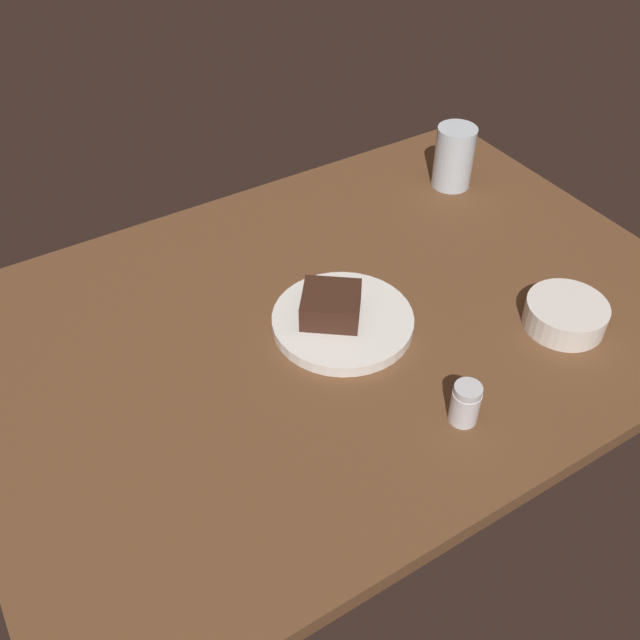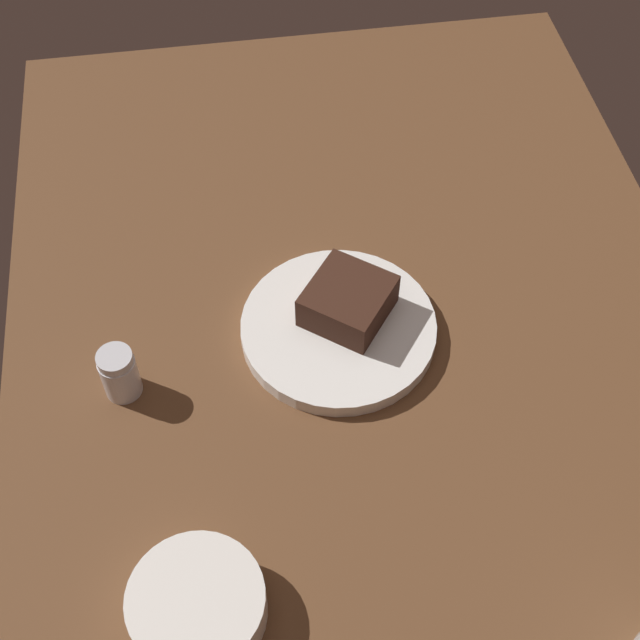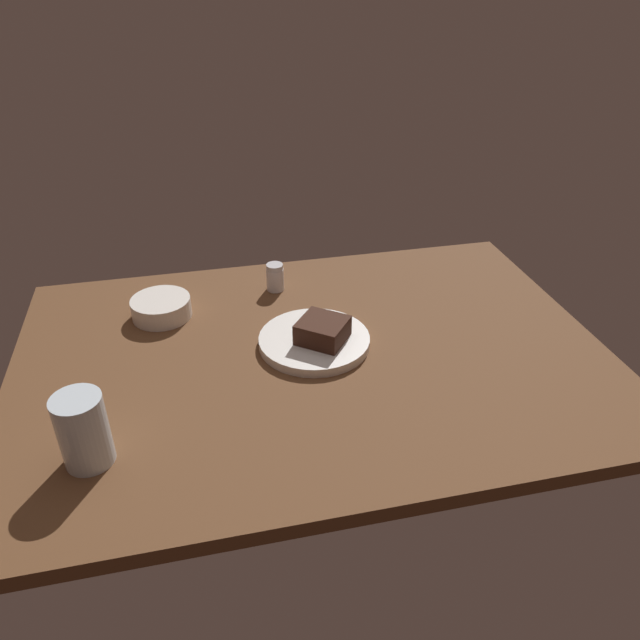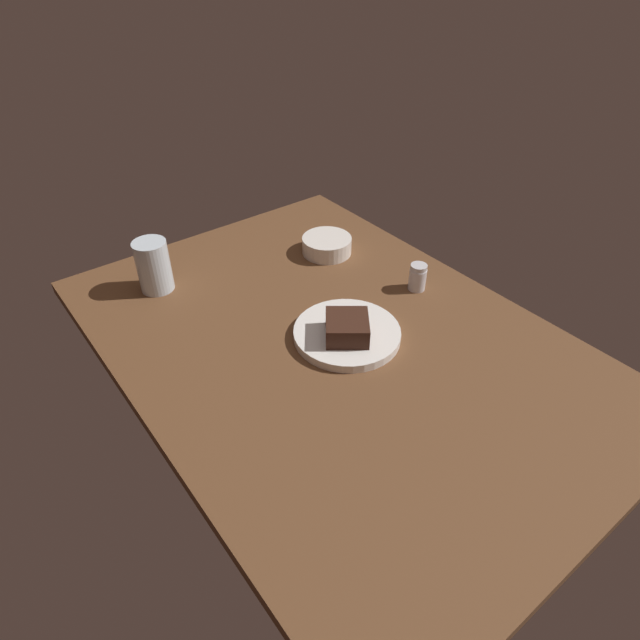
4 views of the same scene
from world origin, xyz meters
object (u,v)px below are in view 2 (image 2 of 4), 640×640
object	(u,v)px
dessert_plate	(338,329)
chocolate_cake_slice	(348,301)
salt_shaker	(119,373)
side_bowl	(197,605)

from	to	relation	value
dessert_plate	chocolate_cake_slice	xyz separation A→B (cm)	(1.47, -1.32, 3.22)
dessert_plate	salt_shaker	world-z (taller)	salt_shaker
salt_shaker	chocolate_cake_slice	bearing A→B (deg)	-78.32
chocolate_cake_slice	salt_shaker	world-z (taller)	salt_shaker
chocolate_cake_slice	side_bowl	bearing A→B (deg)	148.26
chocolate_cake_slice	salt_shaker	bearing A→B (deg)	101.68
chocolate_cake_slice	dessert_plate	bearing A→B (deg)	138.11
dessert_plate	side_bowl	xyz separation A→B (cm)	(-30.87, 18.68, 1.24)
dessert_plate	side_bowl	world-z (taller)	side_bowl
dessert_plate	chocolate_cake_slice	bearing A→B (deg)	-41.89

